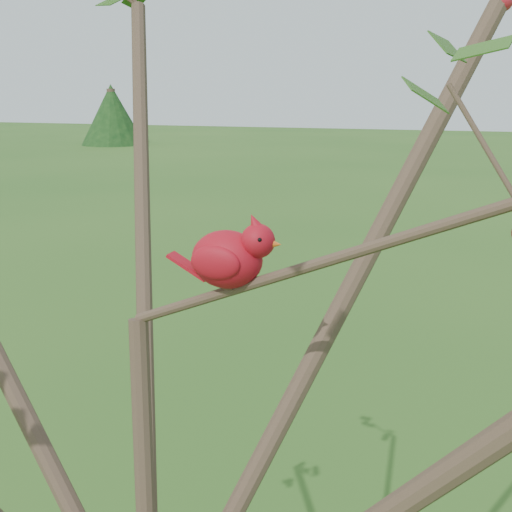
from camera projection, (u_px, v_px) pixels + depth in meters
The scene contains 3 objects.
crabapple_tree at pixel (137, 243), 0.95m from camera, with size 2.35×2.05×2.95m.
cardinal at pixel (231, 257), 1.03m from camera, with size 0.20×0.10×0.14m.
distant_trees at pixel (354, 117), 24.31m from camera, with size 39.64×11.35×3.06m.
Camera 1 is at (0.49, -0.85, 2.34)m, focal length 45.00 mm.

